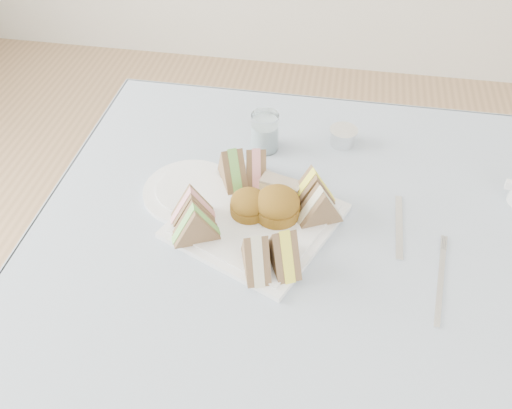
# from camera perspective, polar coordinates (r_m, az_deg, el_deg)

# --- Properties ---
(table) EXTENTS (0.90, 0.90, 0.74)m
(table) POSITION_cam_1_polar(r_m,az_deg,el_deg) (1.33, 3.11, -15.00)
(table) COLOR brown
(table) RESTS_ON floor
(tablecloth) EXTENTS (1.02, 1.02, 0.01)m
(tablecloth) POSITION_cam_1_polar(r_m,az_deg,el_deg) (1.03, 3.90, -4.17)
(tablecloth) COLOR #B6B9C4
(tablecloth) RESTS_ON table
(serving_plate) EXTENTS (0.36, 0.36, 0.01)m
(serving_plate) POSITION_cam_1_polar(r_m,az_deg,el_deg) (1.06, 0.00, -1.72)
(serving_plate) COLOR white
(serving_plate) RESTS_ON tablecloth
(sandwich_fl_a) EXTENTS (0.09, 0.07, 0.08)m
(sandwich_fl_a) POSITION_cam_1_polar(r_m,az_deg,el_deg) (1.03, -6.75, 0.02)
(sandwich_fl_a) COLOR brown
(sandwich_fl_a) RESTS_ON serving_plate
(sandwich_fl_b) EXTENTS (0.10, 0.08, 0.08)m
(sandwich_fl_b) POSITION_cam_1_polar(r_m,az_deg,el_deg) (1.00, -6.42, -1.83)
(sandwich_fl_b) COLOR brown
(sandwich_fl_b) RESTS_ON serving_plate
(sandwich_fr_a) EXTENTS (0.08, 0.10, 0.08)m
(sandwich_fr_a) POSITION_cam_1_polar(r_m,az_deg,el_deg) (0.95, 2.92, -4.52)
(sandwich_fr_a) COLOR brown
(sandwich_fr_a) RESTS_ON serving_plate
(sandwich_fr_b) EXTENTS (0.07, 0.10, 0.08)m
(sandwich_fr_b) POSITION_cam_1_polar(r_m,az_deg,el_deg) (0.94, -0.02, -5.02)
(sandwich_fr_b) COLOR brown
(sandwich_fr_b) RESTS_ON serving_plate
(sandwich_bl_a) EXTENTS (0.08, 0.10, 0.08)m
(sandwich_bl_a) POSITION_cam_1_polar(r_m,az_deg,el_deg) (1.11, -2.50, 4.14)
(sandwich_bl_a) COLOR brown
(sandwich_bl_a) RESTS_ON serving_plate
(sandwich_bl_b) EXTENTS (0.06, 0.09, 0.08)m
(sandwich_bl_b) POSITION_cam_1_polar(r_m,az_deg,el_deg) (1.12, 0.01, 4.33)
(sandwich_bl_b) COLOR brown
(sandwich_bl_b) RESTS_ON serving_plate
(sandwich_br_a) EXTENTS (0.10, 0.08, 0.08)m
(sandwich_br_a) POSITION_cam_1_polar(r_m,az_deg,el_deg) (1.03, 6.76, 0.06)
(sandwich_br_a) COLOR brown
(sandwich_br_a) RESTS_ON serving_plate
(sandwich_br_b) EXTENTS (0.10, 0.07, 0.08)m
(sandwich_br_b) POSITION_cam_1_polar(r_m,az_deg,el_deg) (1.06, 6.01, 1.91)
(sandwich_br_b) COLOR brown
(sandwich_br_b) RESTS_ON serving_plate
(scone_left) EXTENTS (0.09, 0.09, 0.05)m
(scone_left) POSITION_cam_1_polar(r_m,az_deg,el_deg) (1.05, -0.76, 0.05)
(scone_left) COLOR #90611E
(scone_left) RESTS_ON serving_plate
(scone_right) EXTENTS (0.09, 0.09, 0.06)m
(scone_right) POSITION_cam_1_polar(r_m,az_deg,el_deg) (1.04, 2.27, -0.02)
(scone_right) COLOR #90611E
(scone_right) RESTS_ON serving_plate
(pastry_slice) EXTENTS (0.09, 0.05, 0.04)m
(pastry_slice) POSITION_cam_1_polar(r_m,az_deg,el_deg) (1.09, 2.65, 1.75)
(pastry_slice) COLOR tan
(pastry_slice) RESTS_ON serving_plate
(side_plate) EXTENTS (0.26, 0.26, 0.01)m
(side_plate) POSITION_cam_1_polar(r_m,az_deg,el_deg) (1.13, -6.93, 1.39)
(side_plate) COLOR white
(side_plate) RESTS_ON tablecloth
(water_glass) EXTENTS (0.08, 0.08, 0.09)m
(water_glass) POSITION_cam_1_polar(r_m,az_deg,el_deg) (1.21, 0.94, 7.65)
(water_glass) COLOR white
(water_glass) RESTS_ON tablecloth
(tea_strainer) EXTENTS (0.08, 0.08, 0.04)m
(tea_strainer) POSITION_cam_1_polar(r_m,az_deg,el_deg) (1.26, 9.13, 6.98)
(tea_strainer) COLOR silver
(tea_strainer) RESTS_ON tablecloth
(knife) EXTENTS (0.01, 0.17, 0.00)m
(knife) POSITION_cam_1_polar(r_m,az_deg,el_deg) (1.09, 14.81, -2.25)
(knife) COLOR silver
(knife) RESTS_ON tablecloth
(fork) EXTENTS (0.03, 0.18, 0.00)m
(fork) POSITION_cam_1_polar(r_m,az_deg,el_deg) (1.01, 18.80, -8.14)
(fork) COLOR silver
(fork) RESTS_ON tablecloth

